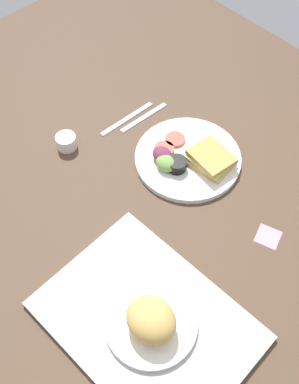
% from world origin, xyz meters
% --- Properties ---
extents(ground_plane, '(1.90, 1.50, 0.03)m').
position_xyz_m(ground_plane, '(0.00, 0.00, -0.01)').
color(ground_plane, '#4C3828').
extents(serving_tray, '(0.47, 0.35, 0.02)m').
position_xyz_m(serving_tray, '(-0.21, 0.25, 0.01)').
color(serving_tray, '#B2B2AD').
rests_on(serving_tray, ground_plane).
extents(bread_plate_near, '(0.20, 0.20, 0.09)m').
position_xyz_m(bread_plate_near, '(-0.23, 0.25, 0.05)').
color(bread_plate_near, white).
rests_on(bread_plate_near, serving_tray).
extents(plate_with_salad, '(0.29, 0.29, 0.05)m').
position_xyz_m(plate_with_salad, '(0.04, -0.13, 0.02)').
color(plate_with_salad, white).
rests_on(plate_with_salad, ground_plane).
extents(espresso_cup, '(0.06, 0.06, 0.04)m').
position_xyz_m(espresso_cup, '(0.31, 0.07, 0.02)').
color(espresso_cup, silver).
rests_on(espresso_cup, ground_plane).
extents(fork, '(0.02, 0.17, 0.01)m').
position_xyz_m(fork, '(0.25, -0.16, 0.00)').
color(fork, '#B7B7BC').
rests_on(fork, ground_plane).
extents(knife, '(0.02, 0.19, 0.01)m').
position_xyz_m(knife, '(0.28, -0.12, 0.00)').
color(knife, '#B7B7BC').
rests_on(knife, ground_plane).
extents(sticky_note, '(0.07, 0.07, 0.00)m').
position_xyz_m(sticky_note, '(-0.26, -0.11, 0.00)').
color(sticky_note, pink).
rests_on(sticky_note, ground_plane).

